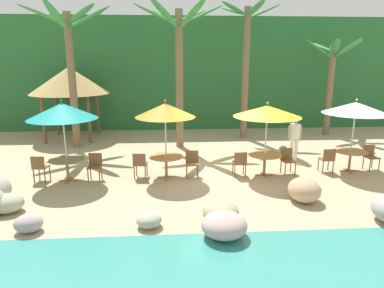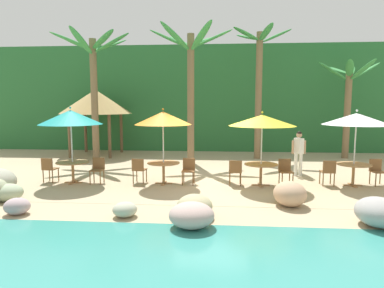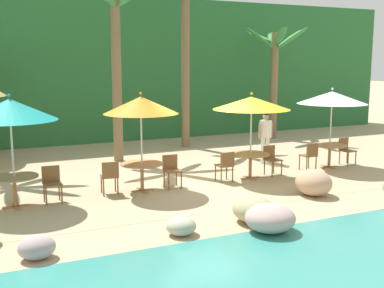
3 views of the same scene
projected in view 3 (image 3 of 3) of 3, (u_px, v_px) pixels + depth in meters
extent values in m
plane|color=tan|center=(196.00, 183.00, 13.60)|extent=(120.00, 120.00, 0.00)
cube|color=tan|center=(196.00, 183.00, 13.60)|extent=(18.00, 5.20, 0.01)
cube|color=#286633|center=(107.00, 70.00, 21.15)|extent=(28.00, 2.40, 6.00)
ellipsoid|color=#AF969A|center=(37.00, 247.00, 8.35)|extent=(0.64, 0.57, 0.41)
ellipsoid|color=tan|center=(253.00, 209.00, 10.27)|extent=(0.87, 0.96, 0.56)
ellipsoid|color=tan|center=(314.00, 182.00, 12.30)|extent=(0.87, 0.99, 0.67)
ellipsoid|color=#C1A198|center=(270.00, 218.00, 9.68)|extent=(1.01, 0.99, 0.56)
ellipsoid|color=#AEB097|center=(181.00, 226.00, 9.51)|extent=(0.59, 0.60, 0.36)
cylinder|color=silver|center=(13.00, 157.00, 11.15)|extent=(0.04, 0.04, 2.37)
cone|color=teal|center=(10.00, 110.00, 10.97)|extent=(2.11, 2.11, 0.49)
sphere|color=teal|center=(9.00, 95.00, 10.92)|extent=(0.07, 0.07, 0.07)
cube|color=#A37547|center=(16.00, 207.00, 11.34)|extent=(0.60, 0.12, 0.03)
cube|color=#A37547|center=(16.00, 207.00, 11.34)|extent=(0.12, 0.60, 0.03)
cylinder|color=#A37547|center=(15.00, 192.00, 11.28)|extent=(0.09, 0.09, 0.71)
cylinder|color=#A37547|center=(14.00, 177.00, 11.23)|extent=(1.10, 1.10, 0.03)
cylinder|color=brown|center=(62.00, 195.00, 11.57)|extent=(0.04, 0.04, 0.45)
cylinder|color=brown|center=(46.00, 197.00, 11.42)|extent=(0.04, 0.04, 0.45)
cylinder|color=brown|center=(59.00, 191.00, 11.89)|extent=(0.04, 0.04, 0.45)
cylinder|color=brown|center=(44.00, 193.00, 11.74)|extent=(0.04, 0.04, 0.45)
cube|color=brown|center=(52.00, 184.00, 11.62)|extent=(0.42, 0.42, 0.03)
cube|color=brown|center=(51.00, 174.00, 11.76)|extent=(0.42, 0.04, 0.42)
cylinder|color=silver|center=(142.00, 147.00, 12.57)|extent=(0.04, 0.04, 2.35)
cone|color=orange|center=(141.00, 105.00, 12.39)|extent=(1.91, 1.91, 0.44)
sphere|color=orange|center=(141.00, 93.00, 12.34)|extent=(0.07, 0.07, 0.07)
cube|color=#A37547|center=(142.00, 191.00, 12.76)|extent=(0.60, 0.12, 0.03)
cube|color=#A37547|center=(142.00, 191.00, 12.76)|extent=(0.12, 0.60, 0.03)
cylinder|color=#A37547|center=(142.00, 177.00, 12.70)|extent=(0.09, 0.09, 0.71)
cylinder|color=#A37547|center=(142.00, 164.00, 12.64)|extent=(1.10, 1.10, 0.03)
cylinder|color=brown|center=(181.00, 181.00, 12.96)|extent=(0.04, 0.04, 0.45)
cylinder|color=brown|center=(169.00, 182.00, 12.82)|extent=(0.04, 0.04, 0.45)
cylinder|color=brown|center=(177.00, 178.00, 13.28)|extent=(0.04, 0.04, 0.45)
cylinder|color=brown|center=(164.00, 179.00, 13.15)|extent=(0.04, 0.04, 0.45)
cube|color=brown|center=(173.00, 171.00, 13.01)|extent=(0.43, 0.43, 0.03)
cube|color=brown|center=(170.00, 162.00, 13.16)|extent=(0.42, 0.05, 0.42)
cylinder|color=brown|center=(101.00, 184.00, 12.56)|extent=(0.04, 0.04, 0.45)
cylinder|color=brown|center=(115.00, 183.00, 12.68)|extent=(0.04, 0.04, 0.45)
cylinder|color=brown|center=(104.00, 188.00, 12.23)|extent=(0.04, 0.04, 0.45)
cylinder|color=brown|center=(118.00, 186.00, 12.34)|extent=(0.04, 0.04, 0.45)
cube|color=brown|center=(109.00, 176.00, 12.41)|extent=(0.46, 0.46, 0.03)
cube|color=brown|center=(110.00, 170.00, 12.19)|extent=(0.42, 0.08, 0.42)
cylinder|color=silver|center=(251.00, 140.00, 13.94)|extent=(0.04, 0.04, 2.29)
cone|color=yellow|center=(251.00, 103.00, 13.76)|extent=(2.19, 2.19, 0.36)
sphere|color=yellow|center=(252.00, 94.00, 13.72)|extent=(0.07, 0.07, 0.07)
cube|color=#A37547|center=(250.00, 178.00, 14.12)|extent=(0.60, 0.12, 0.03)
cube|color=#A37547|center=(250.00, 178.00, 14.12)|extent=(0.12, 0.60, 0.03)
cylinder|color=#A37547|center=(250.00, 166.00, 14.06)|extent=(0.09, 0.09, 0.71)
cylinder|color=#A37547|center=(250.00, 154.00, 14.00)|extent=(1.10, 1.10, 0.03)
cylinder|color=brown|center=(282.00, 168.00, 14.45)|extent=(0.04, 0.04, 0.45)
cylinder|color=brown|center=(272.00, 170.00, 14.27)|extent=(0.04, 0.04, 0.45)
cylinder|color=brown|center=(274.00, 166.00, 14.76)|extent=(0.04, 0.04, 0.45)
cylinder|color=brown|center=(264.00, 167.00, 14.58)|extent=(0.04, 0.04, 0.45)
cube|color=brown|center=(273.00, 160.00, 14.47)|extent=(0.46, 0.46, 0.03)
cube|color=brown|center=(269.00, 152.00, 14.61)|extent=(0.42, 0.08, 0.42)
cylinder|color=brown|center=(215.00, 173.00, 13.83)|extent=(0.04, 0.04, 0.45)
cylinder|color=brown|center=(227.00, 172.00, 13.98)|extent=(0.04, 0.04, 0.45)
cylinder|color=brown|center=(221.00, 176.00, 13.51)|extent=(0.04, 0.04, 0.45)
cylinder|color=brown|center=(233.00, 174.00, 13.66)|extent=(0.04, 0.04, 0.45)
cube|color=brown|center=(224.00, 165.00, 13.71)|extent=(0.43, 0.43, 0.03)
cube|color=brown|center=(228.00, 160.00, 13.49)|extent=(0.42, 0.04, 0.42)
cylinder|color=silver|center=(330.00, 131.00, 15.40)|extent=(0.04, 0.04, 2.33)
cone|color=white|center=(332.00, 98.00, 15.23)|extent=(2.16, 2.16, 0.38)
sphere|color=white|center=(332.00, 89.00, 15.18)|extent=(0.07, 0.07, 0.07)
cube|color=#A37547|center=(329.00, 167.00, 15.60)|extent=(0.60, 0.12, 0.03)
cube|color=#A37547|center=(329.00, 167.00, 15.60)|extent=(0.12, 0.60, 0.03)
cylinder|color=#A37547|center=(329.00, 156.00, 15.54)|extent=(0.09, 0.09, 0.71)
cylinder|color=#A37547|center=(330.00, 145.00, 15.48)|extent=(1.10, 1.10, 0.03)
cylinder|color=brown|center=(356.00, 158.00, 15.94)|extent=(0.04, 0.04, 0.45)
cylinder|color=brown|center=(348.00, 159.00, 15.75)|extent=(0.04, 0.04, 0.45)
cylinder|color=brown|center=(347.00, 157.00, 16.24)|extent=(0.04, 0.04, 0.45)
cylinder|color=brown|center=(340.00, 158.00, 16.05)|extent=(0.04, 0.04, 0.45)
cube|color=brown|center=(348.00, 151.00, 15.96)|extent=(0.46, 0.46, 0.03)
cube|color=brown|center=(343.00, 144.00, 16.09)|extent=(0.42, 0.08, 0.42)
cylinder|color=brown|center=(299.00, 162.00, 15.28)|extent=(0.04, 0.04, 0.45)
cylinder|color=brown|center=(309.00, 161.00, 15.44)|extent=(0.04, 0.04, 0.45)
cylinder|color=brown|center=(307.00, 165.00, 14.97)|extent=(0.04, 0.04, 0.45)
cylinder|color=brown|center=(316.00, 164.00, 15.12)|extent=(0.04, 0.04, 0.45)
cube|color=brown|center=(308.00, 155.00, 15.16)|extent=(0.42, 0.42, 0.03)
cube|color=brown|center=(312.00, 150.00, 14.95)|extent=(0.42, 0.04, 0.42)
cylinder|color=brown|center=(117.00, 75.00, 16.22)|extent=(0.32, 0.32, 5.80)
cylinder|color=brown|center=(186.00, 69.00, 18.92)|extent=(0.32, 0.32, 6.14)
cylinder|color=brown|center=(274.00, 86.00, 21.27)|extent=(0.32, 0.32, 4.58)
ellipsoid|color=#388942|center=(289.00, 39.00, 21.38)|extent=(1.51, 0.57, 0.93)
ellipsoid|color=#388942|center=(272.00, 38.00, 21.73)|extent=(0.98, 1.55, 0.76)
ellipsoid|color=#388942|center=(259.00, 37.00, 21.46)|extent=(0.95, 1.61, 0.62)
ellipsoid|color=#388942|center=(260.00, 38.00, 20.54)|extent=(1.49, 0.47, 0.94)
ellipsoid|color=#388942|center=(280.00, 36.00, 20.12)|extent=(0.87, 1.58, 0.76)
ellipsoid|color=#388942|center=(292.00, 38.00, 20.41)|extent=(0.94, 1.48, 0.94)
cylinder|color=white|center=(263.00, 151.00, 16.17)|extent=(0.13, 0.13, 0.86)
cylinder|color=white|center=(267.00, 150.00, 16.25)|extent=(0.13, 0.13, 0.86)
cube|color=white|center=(266.00, 129.00, 16.09)|extent=(0.34, 0.39, 0.58)
cylinder|color=tan|center=(260.00, 131.00, 16.01)|extent=(0.08, 0.08, 0.50)
cylinder|color=tan|center=(271.00, 130.00, 16.19)|extent=(0.08, 0.08, 0.50)
sphere|color=tan|center=(266.00, 117.00, 16.02)|extent=(0.21, 0.21, 0.21)
sphere|color=black|center=(266.00, 115.00, 16.01)|extent=(0.18, 0.18, 0.18)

